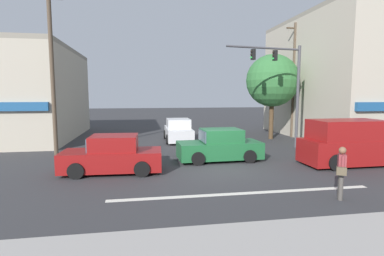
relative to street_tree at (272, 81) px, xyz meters
name	(u,v)px	position (x,y,z in m)	size (l,w,h in m)	color
ground_plane	(218,168)	(-6.06, -7.95, -4.26)	(120.00, 120.00, 0.00)	#333335
lane_marking_stripe	(245,193)	(-6.06, -11.45, -4.26)	(9.00, 0.24, 0.01)	silver
building_right_corner	(362,78)	(7.44, 0.24, 0.29)	(10.78, 12.15, 9.12)	#B7AD99
street_tree	(272,81)	(0.00, 0.00, 0.00)	(3.78, 3.78, 6.17)	#4C3823
utility_pole_near_left	(52,72)	(-14.05, -3.60, 0.20)	(1.40, 0.22, 8.63)	brown
utility_pole_far_right	(294,79)	(2.02, 0.70, 0.18)	(1.40, 0.22, 8.59)	brown
traffic_light_mast	(285,79)	(-0.93, -3.75, -0.09)	(4.85, 0.83, 6.20)	#47474C
sedan_approaching_near	(220,146)	(-5.61, -6.44, -3.55)	(4.15, 1.99, 1.58)	#1E6033
sedan_parked_curbside	(113,156)	(-10.65, -7.95, -3.55)	(4.18, 2.03, 1.58)	maroon
van_waiting_far	(350,144)	(0.14, -8.34, -3.26)	(4.62, 2.07, 2.11)	maroon
sedan_crossing_center	(178,131)	(-6.89, 0.13, -3.55)	(1.93, 4.12, 1.58)	silver
pedestrian_foreground_with_bag	(341,170)	(-3.31, -12.49, -3.31)	(0.53, 0.63, 1.67)	#4C4742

